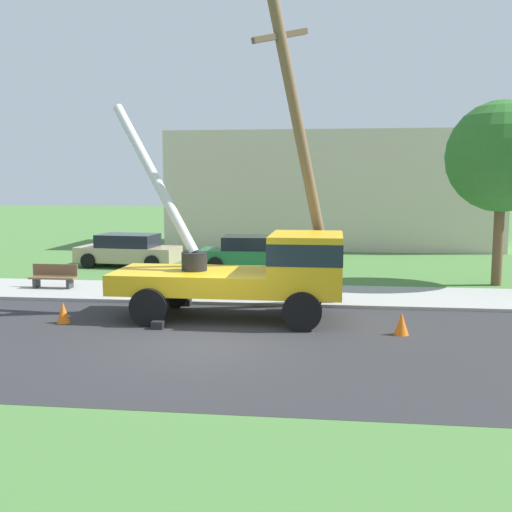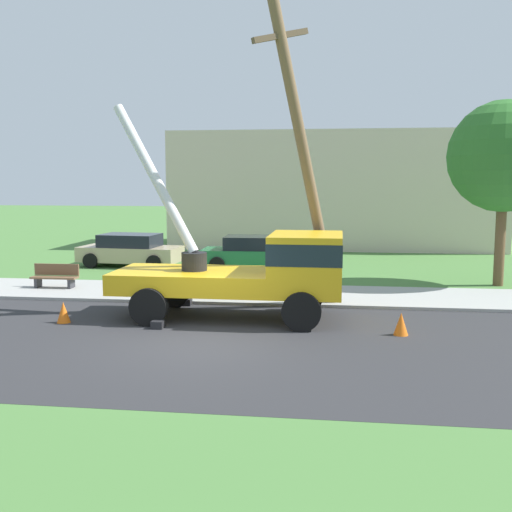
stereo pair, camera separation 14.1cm
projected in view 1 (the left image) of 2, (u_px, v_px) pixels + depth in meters
The scene contains 13 objects.
ground_plane at pixel (259, 268), 25.89m from camera, with size 120.00×120.00×0.00m, color #477538.
road_asphalt at pixel (199, 343), 14.07m from camera, with size 80.00×8.46×0.01m, color #2B2B2D.
sidewalk_strip at pixel (237, 294), 19.90m from camera, with size 80.00×3.39×0.10m, color #9E9E99.
utility_truck at pixel (259, 268), 16.36m from camera, with size 6.76×3.20×5.98m.
leaning_utility_pole at pixel (304, 154), 17.17m from camera, with size 2.53×2.12×8.78m.
traffic_cone_ahead at pixel (401, 324), 14.75m from camera, with size 0.36×0.36×0.56m, color orange.
traffic_cone_behind at pixel (63, 313), 15.98m from camera, with size 0.36×0.36×0.56m, color orange.
traffic_cone_curbside at pixel (312, 302), 17.32m from camera, with size 0.36×0.36×0.56m, color orange.
parked_sedan_tan at pixel (128, 250), 26.44m from camera, with size 4.54×2.26×1.42m.
parked_sedan_green at pixel (253, 253), 25.48m from camera, with size 4.44×2.08×1.42m.
park_bench at pixel (54, 277), 20.68m from camera, with size 1.60×0.45×0.90m.
roadside_tree_near at pixel (502, 157), 21.21m from camera, with size 3.93×3.93×6.57m.
lowrise_building_backdrop at pixel (331, 190), 34.42m from camera, with size 18.00×6.00×6.40m, color beige.
Camera 1 is at (2.97, -13.45, 3.77)m, focal length 42.32 mm.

